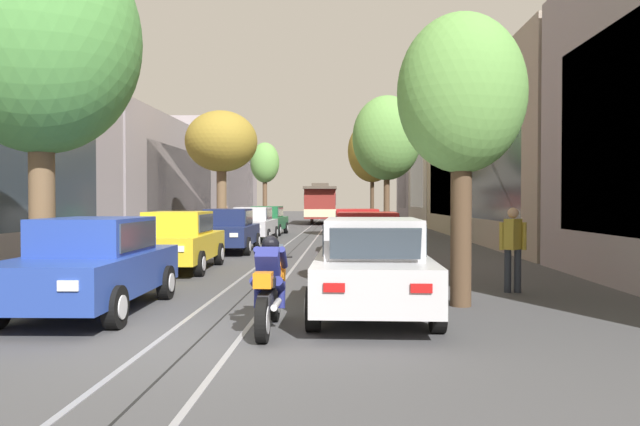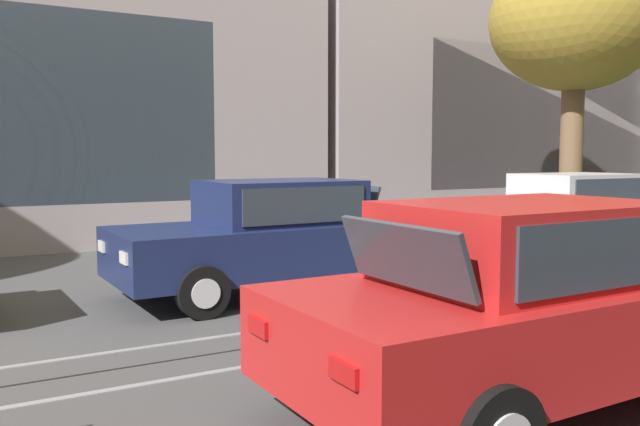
{
  "view_description": "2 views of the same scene",
  "coord_description": "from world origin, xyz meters",
  "px_view_note": "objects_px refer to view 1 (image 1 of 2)",
  "views": [
    {
      "loc": [
        1.94,
        -7.88,
        1.86
      ],
      "look_at": [
        0.55,
        26.6,
        1.18
      ],
      "focal_mm": 33.66,
      "sensor_mm": 36.0,
      "label": 1
    },
    {
      "loc": [
        5.98,
        9.88,
        1.95
      ],
      "look_at": [
        -1.6,
        14.19,
        1.16
      ],
      "focal_mm": 37.09,
      "sensor_mm": 36.0,
      "label": 2
    }
  ],
  "objects_px": {
    "fire_hydrant": "(417,255)",
    "street_tree_kerb_right_near": "(462,97)",
    "street_tree_kerb_left_second": "(221,143)",
    "parked_car_yellow_second_left": "(178,240)",
    "pedestrian_on_right_pavement": "(226,216)",
    "parked_car_red_mid_right": "(357,230)",
    "pedestrian_on_left_pavement": "(513,244)",
    "parked_car_navy_mid_left": "(228,230)",
    "street_tree_kerb_left_near": "(40,41)",
    "cable_car_trolley": "(321,204)",
    "street_tree_kerb_left_mid": "(265,164)",
    "parked_car_green_fifth_left": "(267,220)",
    "parked_car_silver_near_right": "(372,266)",
    "parked_car_blue_near_left": "(93,264)",
    "motorcycle_with_rider": "(269,286)",
    "street_tree_kerb_right_mid": "(372,151)",
    "parked_car_silver_fourth_left": "(253,224)",
    "parked_car_red_second_right": "(367,243)",
    "street_tree_kerb_right_second": "(387,138)"
  },
  "relations": [
    {
      "from": "street_tree_kerb_left_second",
      "to": "street_tree_kerb_right_mid",
      "type": "relative_size",
      "value": 0.8
    },
    {
      "from": "parked_car_silver_near_right",
      "to": "parked_car_green_fifth_left",
      "type": "bearing_deg",
      "value": 101.49
    },
    {
      "from": "street_tree_kerb_right_mid",
      "to": "motorcycle_with_rider",
      "type": "bearing_deg",
      "value": -94.9
    },
    {
      "from": "street_tree_kerb_left_second",
      "to": "fire_hydrant",
      "type": "bearing_deg",
      "value": -59.9
    },
    {
      "from": "parked_car_blue_near_left",
      "to": "street_tree_kerb_left_mid",
      "type": "distance_m",
      "value": 36.1
    },
    {
      "from": "parked_car_silver_fourth_left",
      "to": "motorcycle_with_rider",
      "type": "bearing_deg",
      "value": -80.64
    },
    {
      "from": "parked_car_yellow_second_left",
      "to": "fire_hydrant",
      "type": "height_order",
      "value": "parked_car_yellow_second_left"
    },
    {
      "from": "parked_car_yellow_second_left",
      "to": "street_tree_kerb_right_second",
      "type": "height_order",
      "value": "street_tree_kerb_right_second"
    },
    {
      "from": "street_tree_kerb_right_near",
      "to": "motorcycle_with_rider",
      "type": "height_order",
      "value": "street_tree_kerb_right_near"
    },
    {
      "from": "parked_car_red_mid_right",
      "to": "street_tree_kerb_left_near",
      "type": "bearing_deg",
      "value": -122.11
    },
    {
      "from": "parked_car_red_mid_right",
      "to": "street_tree_kerb_left_mid",
      "type": "bearing_deg",
      "value": 105.22
    },
    {
      "from": "parked_car_red_second_right",
      "to": "motorcycle_with_rider",
      "type": "xyz_separation_m",
      "value": [
        -1.65,
        -6.86,
        -0.15
      ]
    },
    {
      "from": "parked_car_green_fifth_left",
      "to": "street_tree_kerb_right_mid",
      "type": "xyz_separation_m",
      "value": [
        6.43,
        12.79,
        4.88
      ]
    },
    {
      "from": "cable_car_trolley",
      "to": "pedestrian_on_left_pavement",
      "type": "bearing_deg",
      "value": -81.74
    },
    {
      "from": "parked_car_blue_near_left",
      "to": "fire_hydrant",
      "type": "xyz_separation_m",
      "value": [
        6.18,
        6.16,
        -0.38
      ]
    },
    {
      "from": "parked_car_green_fifth_left",
      "to": "street_tree_kerb_left_second",
      "type": "relative_size",
      "value": 0.69
    },
    {
      "from": "parked_car_blue_near_left",
      "to": "motorcycle_with_rider",
      "type": "distance_m",
      "value": 3.48
    },
    {
      "from": "parked_car_yellow_second_left",
      "to": "pedestrian_on_right_pavement",
      "type": "distance_m",
      "value": 22.38
    },
    {
      "from": "parked_car_silver_near_right",
      "to": "street_tree_kerb_right_second",
      "type": "relative_size",
      "value": 0.63
    },
    {
      "from": "parked_car_silver_near_right",
      "to": "cable_car_trolley",
      "type": "distance_m",
      "value": 39.63
    },
    {
      "from": "street_tree_kerb_right_near",
      "to": "motorcycle_with_rider",
      "type": "distance_m",
      "value": 4.9
    },
    {
      "from": "parked_car_green_fifth_left",
      "to": "parked_car_red_second_right",
      "type": "xyz_separation_m",
      "value": [
        4.87,
        -17.79,
        0.0
      ]
    },
    {
      "from": "parked_car_green_fifth_left",
      "to": "parked_car_silver_near_right",
      "type": "height_order",
      "value": "same"
    },
    {
      "from": "street_tree_kerb_right_second",
      "to": "fire_hydrant",
      "type": "xyz_separation_m",
      "value": [
        -0.12,
        -13.12,
        -4.49
      ]
    },
    {
      "from": "street_tree_kerb_right_mid",
      "to": "pedestrian_on_right_pavement",
      "type": "height_order",
      "value": "street_tree_kerb_right_mid"
    },
    {
      "from": "parked_car_red_mid_right",
      "to": "pedestrian_on_left_pavement",
      "type": "distance_m",
      "value": 9.87
    },
    {
      "from": "parked_car_silver_fourth_left",
      "to": "motorcycle_with_rider",
      "type": "distance_m",
      "value": 19.6
    },
    {
      "from": "parked_car_yellow_second_left",
      "to": "motorcycle_with_rider",
      "type": "bearing_deg",
      "value": -65.47
    },
    {
      "from": "motorcycle_with_rider",
      "to": "street_tree_kerb_right_second",
      "type": "bearing_deg",
      "value": 81.4
    },
    {
      "from": "parked_car_green_fifth_left",
      "to": "street_tree_kerb_left_mid",
      "type": "bearing_deg",
      "value": 98.07
    },
    {
      "from": "street_tree_kerb_right_mid",
      "to": "fire_hydrant",
      "type": "xyz_separation_m",
      "value": [
        -0.2,
        -29.86,
        -5.25
      ]
    },
    {
      "from": "street_tree_kerb_right_mid",
      "to": "street_tree_kerb_right_second",
      "type": "bearing_deg",
      "value": -90.27
    },
    {
      "from": "parked_car_yellow_second_left",
      "to": "cable_car_trolley",
      "type": "bearing_deg",
      "value": 85.63
    },
    {
      "from": "parked_car_silver_fourth_left",
      "to": "motorcycle_with_rider",
      "type": "height_order",
      "value": "parked_car_silver_fourth_left"
    },
    {
      "from": "pedestrian_on_left_pavement",
      "to": "pedestrian_on_right_pavement",
      "type": "xyz_separation_m",
      "value": [
        -11.03,
        25.84,
        -0.09
      ]
    },
    {
      "from": "motorcycle_with_rider",
      "to": "fire_hydrant",
      "type": "xyz_separation_m",
      "value": [
        3.01,
        7.57,
        -0.22
      ]
    },
    {
      "from": "parked_car_navy_mid_left",
      "to": "street_tree_kerb_left_near",
      "type": "bearing_deg",
      "value": -99.55
    },
    {
      "from": "parked_car_yellow_second_left",
      "to": "parked_car_silver_near_right",
      "type": "xyz_separation_m",
      "value": [
        4.95,
        -6.19,
        0.0
      ]
    },
    {
      "from": "street_tree_kerb_left_second",
      "to": "fire_hydrant",
      "type": "xyz_separation_m",
      "value": [
        8.15,
        -14.06,
        -4.4
      ]
    },
    {
      "from": "parked_car_yellow_second_left",
      "to": "parked_car_silver_near_right",
      "type": "height_order",
      "value": "same"
    },
    {
      "from": "parked_car_red_second_right",
      "to": "street_tree_kerb_right_second",
      "type": "relative_size",
      "value": 0.63
    },
    {
      "from": "parked_car_green_fifth_left",
      "to": "street_tree_kerb_right_mid",
      "type": "distance_m",
      "value": 15.12
    },
    {
      "from": "parked_car_silver_fourth_left",
      "to": "parked_car_green_fifth_left",
      "type": "distance_m",
      "value": 5.31
    },
    {
      "from": "street_tree_kerb_left_mid",
      "to": "pedestrian_on_right_pavement",
      "type": "xyz_separation_m",
      "value": [
        -1.52,
        -7.58,
        -3.84
      ]
    },
    {
      "from": "parked_car_yellow_second_left",
      "to": "motorcycle_with_rider",
      "type": "height_order",
      "value": "parked_car_yellow_second_left"
    },
    {
      "from": "street_tree_kerb_left_mid",
      "to": "pedestrian_on_right_pavement",
      "type": "height_order",
      "value": "street_tree_kerb_left_mid"
    },
    {
      "from": "parked_car_silver_near_right",
      "to": "parked_car_red_mid_right",
      "type": "relative_size",
      "value": 1.0
    },
    {
      "from": "parked_car_silver_near_right",
      "to": "parked_car_red_second_right",
      "type": "height_order",
      "value": "same"
    },
    {
      "from": "fire_hydrant",
      "to": "street_tree_kerb_right_near",
      "type": "bearing_deg",
      "value": -88.67
    },
    {
      "from": "street_tree_kerb_right_near",
      "to": "motorcycle_with_rider",
      "type": "relative_size",
      "value": 2.61
    }
  ]
}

